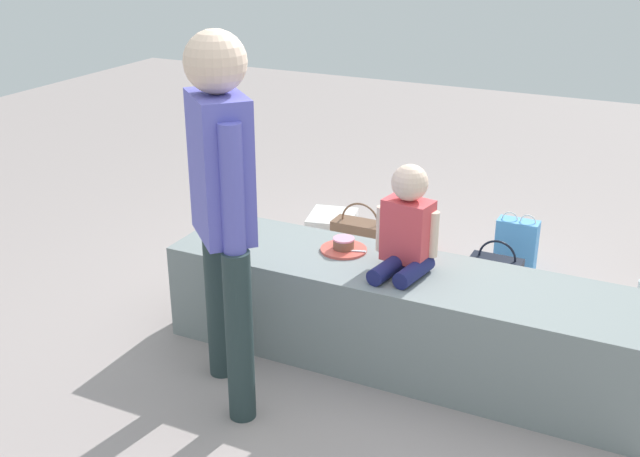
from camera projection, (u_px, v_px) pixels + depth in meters
name	position (u px, v px, depth m)	size (l,w,h in m)	color
ground_plane	(400.00, 360.00, 3.63)	(12.00, 12.00, 0.00)	#9D908D
concrete_ledge	(402.00, 316.00, 3.54)	(2.20, 0.54, 0.47)	gray
child_seated	(407.00, 225.00, 3.38)	(0.28, 0.33, 0.48)	navy
adult_standing	(222.00, 190.00, 3.03)	(0.37, 0.36, 1.56)	#253537
cake_plate	(344.00, 246.00, 3.64)	(0.22, 0.22, 0.07)	#E0594C
gift_bag	(516.00, 248.00, 4.42)	(0.23, 0.11, 0.38)	#4C99E0
water_bottle_near_gift	(518.00, 310.00, 3.91)	(0.07, 0.07, 0.18)	silver
party_cup_red	(427.00, 243.00, 4.79)	(0.08, 0.08, 0.09)	red
cake_box_white	(332.00, 224.00, 5.03)	(0.29, 0.32, 0.13)	white
handbag_black_leather	(495.00, 278.00, 4.13)	(0.27, 0.11, 0.36)	black
handbag_brown_canvas	(360.00, 240.00, 4.63)	(0.33, 0.15, 0.37)	brown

